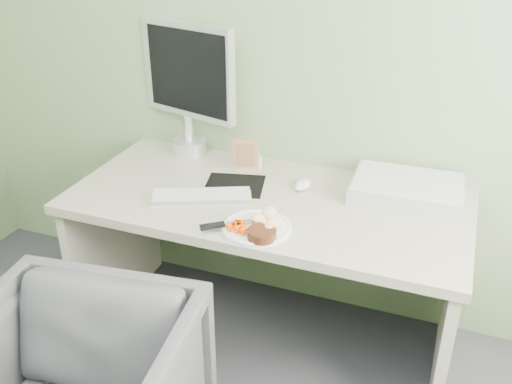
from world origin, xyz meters
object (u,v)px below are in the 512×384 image
at_px(plate, 257,228).
at_px(scanner, 407,190).
at_px(monitor, 188,82).
at_px(desk, 267,236).

height_order(plate, scanner, scanner).
bearing_deg(monitor, scanner, 8.60).
bearing_deg(scanner, monitor, 172.09).
bearing_deg(plate, scanner, 43.22).
distance_m(plate, monitor, 0.85).
xyz_separation_m(desk, monitor, (-0.49, 0.32, 0.52)).
bearing_deg(plate, desk, 101.36).
relative_size(desk, scanner, 3.64).
height_order(desk, monitor, monitor).
bearing_deg(plate, monitor, 133.96).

